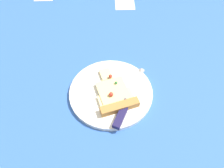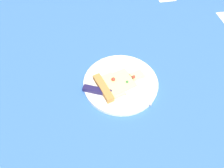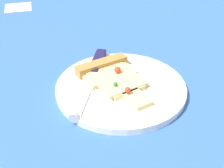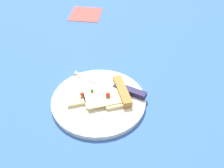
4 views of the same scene
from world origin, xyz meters
The scene contains 5 objects.
ground_plane centered at (0.02, 0.02, -1.50)cm, with size 159.10×159.10×3.00cm.
plate centered at (-4.03, -0.45, 0.70)cm, with size 27.00×27.00×1.40cm, color white.
pizza_slice centered at (-6.51, -1.22, 2.20)cm, with size 18.93×13.77×2.70cm.
knife centered at (-8.76, -4.97, 2.01)cm, with size 22.70×11.88×2.45cm.
napkin centered at (6.15, -53.51, 0.20)cm, with size 13.00×13.00×0.40cm, color #E54C47.
Camera 4 is at (-10.52, 56.03, 57.27)cm, focal length 44.32 mm.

